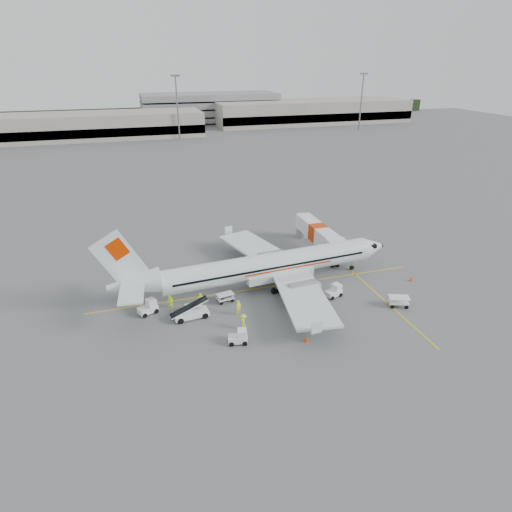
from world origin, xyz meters
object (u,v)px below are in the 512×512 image
object	(u,v)px
jet_bridge	(318,238)
tug_aft	(148,307)
tug_fore	(334,291)
tug_mid	(238,336)
aircraft	(270,250)
belt_loader	(191,307)

from	to	relation	value
jet_bridge	tug_aft	xyz separation A→B (m)	(-26.76, -10.86, -1.30)
tug_fore	tug_mid	distance (m)	15.34
aircraft	jet_bridge	xyz separation A→B (m)	(10.68, 8.52, -3.06)
aircraft	belt_loader	distance (m)	12.82
aircraft	tug_mid	size ratio (longest dim) A/B	18.23
tug_fore	tug_aft	size ratio (longest dim) A/B	0.94
jet_bridge	belt_loader	bearing A→B (deg)	-149.78
aircraft	belt_loader	size ratio (longest dim) A/B	7.05
belt_loader	tug_mid	distance (m)	7.49
belt_loader	tug_aft	size ratio (longest dim) A/B	2.41
belt_loader	tug_fore	bearing A→B (deg)	-6.61
tug_mid	tug_fore	bearing A→B (deg)	34.35
jet_bridge	tug_aft	distance (m)	28.91
belt_loader	tug_aft	bearing A→B (deg)	147.66
aircraft	jet_bridge	size ratio (longest dim) A/B	2.30
jet_bridge	belt_loader	xyz separation A→B (m)	(-21.97, -13.28, -0.70)
belt_loader	tug_fore	size ratio (longest dim) A/B	2.56
tug_mid	aircraft	bearing A→B (deg)	68.06
jet_bridge	tug_mid	size ratio (longest dim) A/B	7.92
aircraft	tug_mid	bearing A→B (deg)	-128.04
belt_loader	aircraft	bearing A→B (deg)	17.31
tug_mid	tug_aft	distance (m)	12.39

